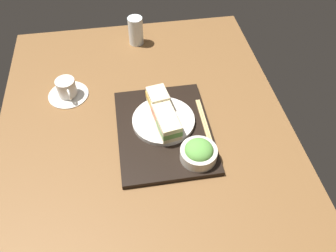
{
  "coord_description": "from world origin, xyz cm",
  "views": [
    {
      "loc": [
        -70.48,
        4.32,
        89.08
      ],
      "look_at": [
        1.7,
        -7.27,
        5.0
      ],
      "focal_mm": 36.71,
      "sensor_mm": 36.0,
      "label": 1
    }
  ],
  "objects_px": {
    "salad_bowl": "(199,152)",
    "chopsticks_pair": "(204,120)",
    "sandwich_middle": "(163,114)",
    "coffee_cup": "(67,90)",
    "sandwich_far": "(158,99)",
    "sandwich_near": "(169,128)",
    "sandwich_plate": "(164,120)",
    "drinking_glass": "(136,31)"
  },
  "relations": [
    {
      "from": "chopsticks_pair",
      "to": "sandwich_middle",
      "type": "bearing_deg",
      "value": 82.99
    },
    {
      "from": "coffee_cup",
      "to": "drinking_glass",
      "type": "relative_size",
      "value": 1.24
    },
    {
      "from": "sandwich_middle",
      "to": "drinking_glass",
      "type": "relative_size",
      "value": 0.73
    },
    {
      "from": "chopsticks_pair",
      "to": "sandwich_near",
      "type": "bearing_deg",
      "value": 112.22
    },
    {
      "from": "sandwich_middle",
      "to": "salad_bowl",
      "type": "bearing_deg",
      "value": -152.85
    },
    {
      "from": "sandwich_near",
      "to": "drinking_glass",
      "type": "bearing_deg",
      "value": 5.33
    },
    {
      "from": "sandwich_far",
      "to": "salad_bowl",
      "type": "xyz_separation_m",
      "value": [
        -0.23,
        -0.09,
        -0.02
      ]
    },
    {
      "from": "sandwich_plate",
      "to": "drinking_glass",
      "type": "bearing_deg",
      "value": 5.08
    },
    {
      "from": "sandwich_near",
      "to": "chopsticks_pair",
      "type": "xyz_separation_m",
      "value": [
        0.05,
        -0.13,
        -0.04
      ]
    },
    {
      "from": "sandwich_near",
      "to": "sandwich_far",
      "type": "xyz_separation_m",
      "value": [
        0.14,
        0.02,
        0.0
      ]
    },
    {
      "from": "sandwich_middle",
      "to": "coffee_cup",
      "type": "height_order",
      "value": "sandwich_middle"
    },
    {
      "from": "sandwich_plate",
      "to": "salad_bowl",
      "type": "xyz_separation_m",
      "value": [
        -0.16,
        -0.08,
        0.02
      ]
    },
    {
      "from": "sandwich_middle",
      "to": "coffee_cup",
      "type": "relative_size",
      "value": 0.59
    },
    {
      "from": "sandwich_middle",
      "to": "salad_bowl",
      "type": "xyz_separation_m",
      "value": [
        -0.16,
        -0.08,
        -0.01
      ]
    },
    {
      "from": "coffee_cup",
      "to": "drinking_glass",
      "type": "xyz_separation_m",
      "value": [
        0.29,
        -0.28,
        0.03
      ]
    },
    {
      "from": "sandwich_far",
      "to": "coffee_cup",
      "type": "height_order",
      "value": "sandwich_far"
    },
    {
      "from": "sandwich_plate",
      "to": "sandwich_near",
      "type": "bearing_deg",
      "value": -172.83
    },
    {
      "from": "sandwich_plate",
      "to": "chopsticks_pair",
      "type": "bearing_deg",
      "value": -97.01
    },
    {
      "from": "sandwich_middle",
      "to": "chopsticks_pair",
      "type": "bearing_deg",
      "value": -97.01
    },
    {
      "from": "sandwich_near",
      "to": "salad_bowl",
      "type": "height_order",
      "value": "sandwich_near"
    },
    {
      "from": "chopsticks_pair",
      "to": "sandwich_far",
      "type": "bearing_deg",
      "value": 59.42
    },
    {
      "from": "sandwich_far",
      "to": "sandwich_plate",
      "type": "bearing_deg",
      "value": -172.83
    },
    {
      "from": "sandwich_plate",
      "to": "sandwich_middle",
      "type": "xyz_separation_m",
      "value": [
        0.0,
        0.0,
        0.03
      ]
    },
    {
      "from": "sandwich_near",
      "to": "coffee_cup",
      "type": "bearing_deg",
      "value": 50.97
    },
    {
      "from": "sandwich_near",
      "to": "coffee_cup",
      "type": "distance_m",
      "value": 0.43
    },
    {
      "from": "sandwich_near",
      "to": "chopsticks_pair",
      "type": "height_order",
      "value": "sandwich_near"
    },
    {
      "from": "sandwich_near",
      "to": "sandwich_far",
      "type": "height_order",
      "value": "sandwich_far"
    },
    {
      "from": "salad_bowl",
      "to": "chopsticks_pair",
      "type": "bearing_deg",
      "value": -19.19
    },
    {
      "from": "sandwich_near",
      "to": "chopsticks_pair",
      "type": "distance_m",
      "value": 0.14
    },
    {
      "from": "sandwich_far",
      "to": "chopsticks_pair",
      "type": "relative_size",
      "value": 0.45
    },
    {
      "from": "sandwich_plate",
      "to": "coffee_cup",
      "type": "distance_m",
      "value": 0.39
    },
    {
      "from": "sandwich_plate",
      "to": "salad_bowl",
      "type": "distance_m",
      "value": 0.19
    },
    {
      "from": "sandwich_plate",
      "to": "sandwich_far",
      "type": "relative_size",
      "value": 2.42
    },
    {
      "from": "sandwich_middle",
      "to": "sandwich_far",
      "type": "relative_size",
      "value": 1.01
    },
    {
      "from": "coffee_cup",
      "to": "chopsticks_pair",
      "type": "bearing_deg",
      "value": -115.46
    },
    {
      "from": "coffee_cup",
      "to": "sandwich_far",
      "type": "bearing_deg",
      "value": -112.98
    },
    {
      "from": "sandwich_near",
      "to": "coffee_cup",
      "type": "height_order",
      "value": "sandwich_near"
    },
    {
      "from": "sandwich_near",
      "to": "sandwich_far",
      "type": "distance_m",
      "value": 0.14
    },
    {
      "from": "sandwich_far",
      "to": "drinking_glass",
      "type": "bearing_deg",
      "value": 4.74
    },
    {
      "from": "sandwich_far",
      "to": "chopsticks_pair",
      "type": "bearing_deg",
      "value": -120.58
    },
    {
      "from": "sandwich_near",
      "to": "drinking_glass",
      "type": "xyz_separation_m",
      "value": [
        0.56,
        0.05,
        -0.0
      ]
    },
    {
      "from": "sandwich_middle",
      "to": "drinking_glass",
      "type": "xyz_separation_m",
      "value": [
        0.49,
        0.04,
        0.0
      ]
    }
  ]
}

